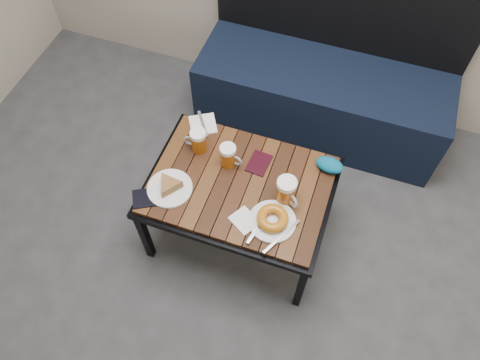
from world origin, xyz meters
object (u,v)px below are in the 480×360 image
(passport_navy, at_px, (148,198))
(beer_mug_left, at_px, (198,141))
(plate_pie, at_px, (169,187))
(beer_mug_right, at_px, (286,191))
(beer_mug_centre, at_px, (229,156))
(knit_pouch, at_px, (330,165))
(passport_burgundy, at_px, (259,163))
(plate_bagel, at_px, (272,220))
(cafe_table, at_px, (240,188))
(bench, at_px, (322,91))

(passport_navy, bearing_deg, beer_mug_left, 132.32)
(plate_pie, bearing_deg, passport_navy, -134.77)
(beer_mug_left, height_order, beer_mug_right, beer_mug_right)
(beer_mug_centre, distance_m, plate_pie, 0.30)
(beer_mug_left, bearing_deg, knit_pouch, -177.41)
(passport_burgundy, bearing_deg, beer_mug_left, -173.22)
(beer_mug_centre, distance_m, passport_navy, 0.41)
(plate_pie, relative_size, plate_bagel, 0.78)
(plate_pie, xyz_separation_m, passport_burgundy, (0.33, 0.27, -0.02))
(plate_bagel, relative_size, knit_pouch, 2.03)
(beer_mug_centre, relative_size, passport_burgundy, 0.93)
(beer_mug_left, xyz_separation_m, passport_navy, (-0.11, -0.33, -0.06))
(cafe_table, height_order, beer_mug_right, beer_mug_right)
(plate_pie, distance_m, passport_burgundy, 0.43)
(plate_bagel, bearing_deg, passport_navy, -173.23)
(cafe_table, height_order, knit_pouch, knit_pouch)
(beer_mug_left, relative_size, beer_mug_centre, 1.01)
(cafe_table, distance_m, knit_pouch, 0.42)
(beer_mug_left, relative_size, knit_pouch, 0.94)
(beer_mug_left, xyz_separation_m, passport_burgundy, (0.30, 0.01, -0.06))
(passport_burgundy, bearing_deg, bench, 83.01)
(cafe_table, distance_m, passport_navy, 0.42)
(beer_mug_right, bearing_deg, passport_burgundy, 177.52)
(cafe_table, bearing_deg, knit_pouch, 30.60)
(plate_pie, distance_m, knit_pouch, 0.73)
(plate_bagel, bearing_deg, beer_mug_right, 80.96)
(bench, distance_m, passport_navy, 1.23)
(beer_mug_right, bearing_deg, knit_pouch, 95.76)
(bench, relative_size, beer_mug_centre, 11.70)
(bench, relative_size, knit_pouch, 10.91)
(bench, height_order, passport_burgundy, bench)
(passport_navy, height_order, passport_burgundy, same)
(passport_burgundy, bearing_deg, knit_pouch, 19.05)
(bench, height_order, passport_navy, bench)
(knit_pouch, bearing_deg, passport_burgundy, -165.52)
(beer_mug_centre, distance_m, passport_burgundy, 0.15)
(plate_bagel, relative_size, passport_navy, 1.93)
(cafe_table, xyz_separation_m, plate_bagel, (0.20, -0.14, 0.07))
(plate_pie, distance_m, passport_navy, 0.11)
(bench, height_order, knit_pouch, bench)
(bench, relative_size, plate_pie, 6.87)
(bench, height_order, beer_mug_left, bench)
(plate_pie, xyz_separation_m, passport_navy, (-0.07, -0.07, -0.02))
(beer_mug_centre, bearing_deg, beer_mug_left, 176.39)
(beer_mug_left, xyz_separation_m, plate_bagel, (0.44, -0.26, -0.04))
(bench, bearing_deg, knit_pouch, -76.15)
(beer_mug_right, relative_size, passport_navy, 1.03)
(cafe_table, bearing_deg, passport_burgundy, 70.30)
(plate_pie, bearing_deg, bench, 64.21)
(cafe_table, xyz_separation_m, beer_mug_right, (0.22, -0.01, 0.11))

